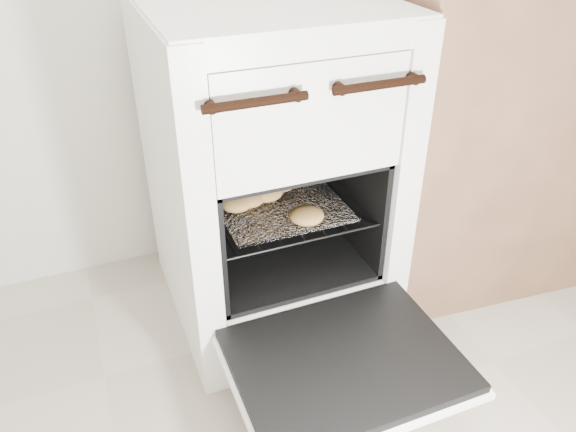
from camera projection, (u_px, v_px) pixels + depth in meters
name	position (u px, v px, depth m)	size (l,w,h in m)	color
stove	(269.00, 176.00, 1.54)	(0.58, 0.65, 0.89)	white
oven_door	(345.00, 362.00, 1.28)	(0.52, 0.41, 0.04)	black
oven_rack	(277.00, 204.00, 1.52)	(0.42, 0.41, 0.01)	black
foil_sheet	(280.00, 206.00, 1.50)	(0.33, 0.29, 0.01)	white
baked_rolls	(266.00, 195.00, 1.50)	(0.26, 0.30, 0.05)	#B47D48
counter	(502.00, 118.00, 1.79)	(0.96, 0.64, 0.96)	brown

